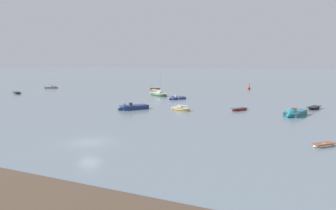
# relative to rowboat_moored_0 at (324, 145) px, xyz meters

# --- Properties ---
(ground_plane) EXTENTS (800.00, 800.00, 0.00)m
(ground_plane) POSITION_rel_rowboat_moored_0_xyz_m (-24.79, -9.33, -0.13)
(ground_plane) COLOR slate
(rowboat_moored_0) EXTENTS (2.77, 2.87, 0.47)m
(rowboat_moored_0) POSITION_rel_rowboat_moored_0_xyz_m (0.00, 0.00, 0.00)
(rowboat_moored_0) COLOR white
(rowboat_moored_0) RESTS_ON ground
(rowboat_moored_1) EXTENTS (4.11, 2.16, 0.62)m
(rowboat_moored_1) POSITION_rel_rowboat_moored_0_xyz_m (-49.51, 56.90, 0.04)
(rowboat_moored_1) COLOR gold
(rowboat_moored_1) RESTS_ON ground
(rowboat_moored_2) EXTENTS (3.19, 3.93, 0.61)m
(rowboat_moored_2) POSITION_rel_rowboat_moored_0_xyz_m (-13.81, 22.06, 0.04)
(rowboat_moored_2) COLOR red
(rowboat_moored_2) RESTS_ON ground
(motorboat_moored_0) EXTENTS (4.01, 6.86, 2.23)m
(motorboat_moored_0) POSITION_rel_rowboat_moored_0_xyz_m (-4.00, 19.39, 0.18)
(motorboat_moored_0) COLOR #197084
(motorboat_moored_0) RESTS_ON ground
(sailboat_moored_0) EXTENTS (4.60, 2.25, 4.95)m
(sailboat_moored_0) POSITION_rel_rowboat_moored_0_xyz_m (-24.23, 17.62, 0.09)
(sailboat_moored_0) COLOR gold
(sailboat_moored_0) RESTS_ON ground
(motorboat_moored_2) EXTENTS (4.56, 4.13, 1.57)m
(motorboat_moored_2) POSITION_rel_rowboat_moored_0_xyz_m (-84.00, 45.58, 0.09)
(motorboat_moored_2) COLOR gray
(motorboat_moored_2) RESTS_ON ground
(rowboat_moored_3) EXTENTS (4.67, 3.27, 0.70)m
(rowboat_moored_3) POSITION_rel_rowboat_moored_0_xyz_m (-79.53, 26.99, 0.06)
(rowboat_moored_3) COLOR navy
(rowboat_moored_3) RESTS_ON ground
(rowboat_moored_5) EXTENTS (2.92, 4.66, 0.70)m
(rowboat_moored_5) POSITION_rel_rowboat_moored_0_xyz_m (-0.66, 29.84, 0.06)
(rowboat_moored_5) COLOR black
(rowboat_moored_5) RESTS_ON ground
(sailboat_moored_1) EXTENTS (6.95, 4.65, 7.49)m
(sailboat_moored_1) POSITION_rel_rowboat_moored_0_xyz_m (-39.33, 39.05, 0.20)
(sailboat_moored_1) COLOR #23602D
(sailboat_moored_1) RESTS_ON ground
(motorboat_moored_3) EXTENTS (5.44, 6.36, 2.15)m
(motorboat_moored_3) POSITION_rel_rowboat_moored_0_xyz_m (-33.54, 14.29, 0.17)
(motorboat_moored_3) COLOR navy
(motorboat_moored_3) RESTS_ON ground
(motorboat_moored_4) EXTENTS (3.83, 4.77, 1.59)m
(motorboat_moored_4) POSITION_rel_rowboat_moored_0_xyz_m (-31.92, 33.29, 0.09)
(motorboat_moored_4) COLOR navy
(motorboat_moored_4) RESTS_ON ground
(channel_buoy) EXTENTS (0.90, 0.90, 2.30)m
(channel_buoy) POSITION_rel_rowboat_moored_0_xyz_m (-20.14, 69.18, 0.33)
(channel_buoy) COLOR red
(channel_buoy) RESTS_ON ground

